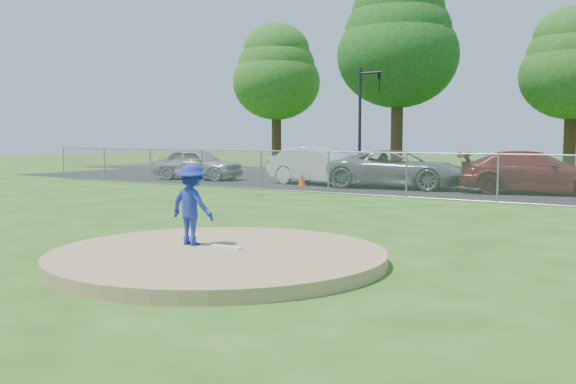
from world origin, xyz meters
name	(u,v)px	position (x,y,z in m)	size (l,w,h in m)	color
ground	(442,207)	(0.00, 10.00, 0.00)	(120.00, 120.00, 0.00)	#225011
pitchers_mound	(218,257)	(0.00, 0.00, 0.10)	(5.40, 5.40, 0.20)	#997E54
pitching_rubber	(226,247)	(0.00, 0.20, 0.22)	(0.60, 0.15, 0.04)	white
chain_link_fence	(466,178)	(0.00, 12.00, 0.75)	(40.00, 0.06, 1.50)	gray
parking_lot	(505,191)	(0.00, 16.50, 0.01)	(50.00, 8.00, 0.01)	black
street	(549,180)	(0.00, 24.00, 0.00)	(60.00, 7.00, 0.01)	black
tree_far_left	(276,72)	(-22.00, 33.00, 7.06)	(6.72, 6.72, 10.74)	#362113
tree_left	(398,41)	(-11.00, 31.00, 8.24)	(7.84, 7.84, 12.53)	#3A2415
tree_center	(573,63)	(-1.00, 34.00, 6.47)	(6.16, 6.16, 9.84)	#332012
traffic_signal_left	(364,111)	(-8.76, 22.00, 3.36)	(1.28, 0.20, 5.60)	black
pitcher	(192,205)	(-0.73, 0.19, 0.88)	(0.88, 0.51, 1.36)	navy
traffic_cone	(302,178)	(-7.65, 14.36, 0.32)	(0.32, 0.32, 0.63)	#EC490C
parked_car_silver	(198,164)	(-13.97, 15.01, 0.75)	(1.76, 4.37, 1.49)	#A1A2A6
parked_car_white	(323,166)	(-7.30, 15.43, 0.82)	(1.71, 4.90, 1.62)	silver
parked_car_gray	(397,169)	(-3.96, 15.60, 0.76)	(2.49, 5.39, 1.50)	slate
parked_car_darkred	(535,172)	(1.17, 15.93, 0.77)	(2.13, 5.24, 1.52)	maroon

